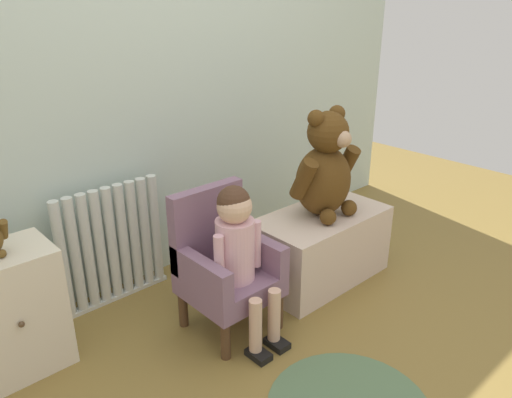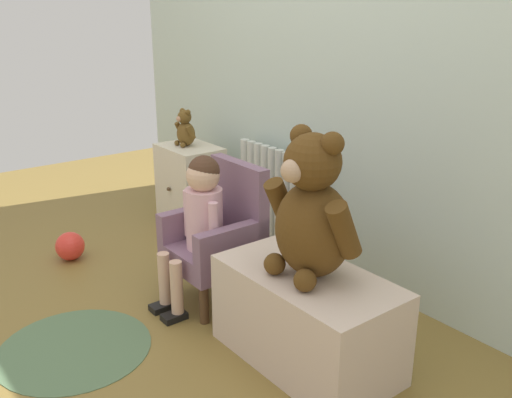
{
  "view_description": "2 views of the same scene",
  "coord_description": "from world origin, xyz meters",
  "px_view_note": "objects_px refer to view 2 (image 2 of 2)",
  "views": [
    {
      "loc": [
        -1.35,
        -0.98,
        1.44
      ],
      "look_at": [
        0.11,
        0.62,
        0.55
      ],
      "focal_mm": 35.0,
      "sensor_mm": 36.0,
      "label": 1
    },
    {
      "loc": [
        1.92,
        -0.8,
        1.35
      ],
      "look_at": [
        0.18,
        0.55,
        0.59
      ],
      "focal_mm": 40.0,
      "sensor_mm": 36.0,
      "label": 2
    }
  ],
  "objects_px": {
    "small_teddy_bear": "(185,130)",
    "toy_ball": "(70,246)",
    "child_armchair": "(220,236)",
    "small_dresser": "(191,188)",
    "floor_rug": "(74,348)",
    "low_bench": "(306,318)",
    "child_figure": "(200,211)",
    "radiator": "(272,200)",
    "large_teddy_bear": "(312,213)"
  },
  "relations": [
    {
      "from": "small_teddy_bear",
      "to": "toy_ball",
      "type": "height_order",
      "value": "small_teddy_bear"
    },
    {
      "from": "child_armchair",
      "to": "small_teddy_bear",
      "type": "relative_size",
      "value": 2.94
    },
    {
      "from": "child_armchair",
      "to": "small_dresser",
      "type": "bearing_deg",
      "value": 157.42
    },
    {
      "from": "small_teddy_bear",
      "to": "toy_ball",
      "type": "xyz_separation_m",
      "value": [
        0.0,
        -0.76,
        -0.55
      ]
    },
    {
      "from": "small_teddy_bear",
      "to": "floor_rug",
      "type": "distance_m",
      "value": 1.5
    },
    {
      "from": "toy_ball",
      "to": "child_armchair",
      "type": "bearing_deg",
      "value": 26.6
    },
    {
      "from": "low_bench",
      "to": "child_figure",
      "type": "bearing_deg",
      "value": -173.41
    },
    {
      "from": "small_dresser",
      "to": "low_bench",
      "type": "relative_size",
      "value": 0.73
    },
    {
      "from": "small_teddy_bear",
      "to": "radiator",
      "type": "bearing_deg",
      "value": 19.01
    },
    {
      "from": "small_dresser",
      "to": "toy_ball",
      "type": "height_order",
      "value": "small_dresser"
    },
    {
      "from": "large_teddy_bear",
      "to": "toy_ball",
      "type": "relative_size",
      "value": 3.55
    },
    {
      "from": "child_armchair",
      "to": "radiator",
      "type": "bearing_deg",
      "value": 117.1
    },
    {
      "from": "large_teddy_bear",
      "to": "low_bench",
      "type": "bearing_deg",
      "value": -156.28
    },
    {
      "from": "child_armchair",
      "to": "toy_ball",
      "type": "relative_size",
      "value": 4.14
    },
    {
      "from": "low_bench",
      "to": "toy_ball",
      "type": "height_order",
      "value": "low_bench"
    },
    {
      "from": "child_figure",
      "to": "child_armchair",
      "type": "bearing_deg",
      "value": 90.0
    },
    {
      "from": "low_bench",
      "to": "floor_rug",
      "type": "relative_size",
      "value": 1.18
    },
    {
      "from": "large_teddy_bear",
      "to": "floor_rug",
      "type": "distance_m",
      "value": 1.14
    },
    {
      "from": "floor_rug",
      "to": "low_bench",
      "type": "bearing_deg",
      "value": 47.86
    },
    {
      "from": "small_dresser",
      "to": "child_armchair",
      "type": "relative_size",
      "value": 0.82
    },
    {
      "from": "child_figure",
      "to": "floor_rug",
      "type": "bearing_deg",
      "value": -89.7
    },
    {
      "from": "child_figure",
      "to": "low_bench",
      "type": "bearing_deg",
      "value": 6.59
    },
    {
      "from": "child_armchair",
      "to": "large_teddy_bear",
      "type": "bearing_deg",
      "value": -2.62
    },
    {
      "from": "low_bench",
      "to": "small_teddy_bear",
      "type": "relative_size",
      "value": 3.3
    },
    {
      "from": "radiator",
      "to": "floor_rug",
      "type": "xyz_separation_m",
      "value": [
        0.28,
        -1.27,
        -0.3
      ]
    },
    {
      "from": "child_armchair",
      "to": "child_figure",
      "type": "height_order",
      "value": "child_figure"
    },
    {
      "from": "child_armchair",
      "to": "toy_ball",
      "type": "height_order",
      "value": "child_armchair"
    },
    {
      "from": "large_teddy_bear",
      "to": "small_teddy_bear",
      "type": "distance_m",
      "value": 1.54
    },
    {
      "from": "large_teddy_bear",
      "to": "small_teddy_bear",
      "type": "relative_size",
      "value": 2.52
    },
    {
      "from": "child_figure",
      "to": "toy_ball",
      "type": "relative_size",
      "value": 4.52
    },
    {
      "from": "radiator",
      "to": "low_bench",
      "type": "xyz_separation_m",
      "value": [
        0.91,
        -0.57,
        -0.11
      ]
    },
    {
      "from": "large_teddy_bear",
      "to": "toy_ball",
      "type": "xyz_separation_m",
      "value": [
        -1.49,
        -0.4,
        -0.54
      ]
    },
    {
      "from": "child_armchair",
      "to": "toy_ball",
      "type": "xyz_separation_m",
      "value": [
        -0.85,
        -0.43,
        -0.24
      ]
    },
    {
      "from": "child_armchair",
      "to": "child_figure",
      "type": "distance_m",
      "value": 0.18
    },
    {
      "from": "radiator",
      "to": "small_teddy_bear",
      "type": "height_order",
      "value": "small_teddy_bear"
    },
    {
      "from": "child_armchair",
      "to": "low_bench",
      "type": "bearing_deg",
      "value": -2.99
    },
    {
      "from": "radiator",
      "to": "small_teddy_bear",
      "type": "xyz_separation_m",
      "value": [
        -0.58,
        -0.2,
        0.33
      ]
    },
    {
      "from": "child_armchair",
      "to": "low_bench",
      "type": "height_order",
      "value": "child_armchair"
    },
    {
      "from": "child_armchair",
      "to": "large_teddy_bear",
      "type": "height_order",
      "value": "large_teddy_bear"
    },
    {
      "from": "small_dresser",
      "to": "low_bench",
      "type": "distance_m",
      "value": 1.51
    },
    {
      "from": "large_teddy_bear",
      "to": "toy_ball",
      "type": "height_order",
      "value": "large_teddy_bear"
    },
    {
      "from": "small_dresser",
      "to": "child_figure",
      "type": "xyz_separation_m",
      "value": [
        0.83,
        -0.45,
        0.2
      ]
    },
    {
      "from": "low_bench",
      "to": "large_teddy_bear",
      "type": "distance_m",
      "value": 0.43
    },
    {
      "from": "small_teddy_bear",
      "to": "floor_rug",
      "type": "height_order",
      "value": "small_teddy_bear"
    },
    {
      "from": "large_teddy_bear",
      "to": "small_teddy_bear",
      "type": "xyz_separation_m",
      "value": [
        -1.5,
        0.37,
        0.01
      ]
    },
    {
      "from": "small_dresser",
      "to": "child_figure",
      "type": "bearing_deg",
      "value": -28.62
    },
    {
      "from": "large_teddy_bear",
      "to": "radiator",
      "type": "bearing_deg",
      "value": 148.48
    },
    {
      "from": "low_bench",
      "to": "floor_rug",
      "type": "height_order",
      "value": "low_bench"
    },
    {
      "from": "toy_ball",
      "to": "radiator",
      "type": "bearing_deg",
      "value": 59.05
    },
    {
      "from": "low_bench",
      "to": "toy_ball",
      "type": "relative_size",
      "value": 4.64
    }
  ]
}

